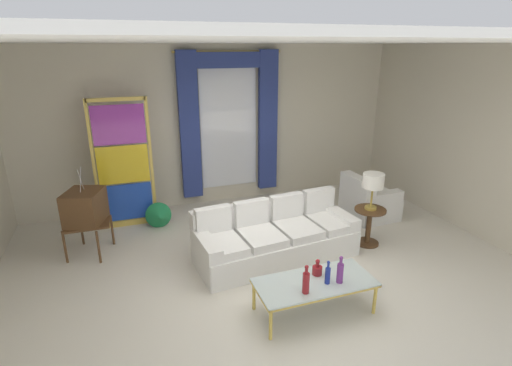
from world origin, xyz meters
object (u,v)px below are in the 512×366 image
object	(u,v)px
bottle_amber_squat	(317,269)
peacock_figurine	(159,217)
couch_white_long	(274,237)
armchair_white	(367,202)
stained_glass_divider	(124,167)
table_lamp_brass	(373,182)
bottle_crystal_tall	(306,282)
coffee_table	(315,284)
round_side_table	(369,223)
bottle_blue_decanter	(340,272)
vintage_tv	(85,209)
bottle_ruby_flask	(328,274)

from	to	relation	value
bottle_amber_squat	peacock_figurine	xyz separation A→B (m)	(-1.54, 2.75, -0.26)
couch_white_long	armchair_white	bearing A→B (deg)	18.80
stained_glass_divider	peacock_figurine	bearing A→B (deg)	-33.58
table_lamp_brass	couch_white_long	bearing A→B (deg)	173.96
couch_white_long	bottle_crystal_tall	xyz separation A→B (m)	(-0.25, -1.54, 0.24)
coffee_table	round_side_table	world-z (taller)	round_side_table
couch_white_long	round_side_table	size ratio (longest dim) A/B	4.05
coffee_table	round_side_table	distance (m)	1.99
couch_white_long	stained_glass_divider	xyz separation A→B (m)	(-1.98, 1.81, 0.75)
bottle_blue_decanter	peacock_figurine	distance (m)	3.45
bottle_blue_decanter	coffee_table	bearing A→B (deg)	156.32
coffee_table	vintage_tv	distance (m)	3.47
stained_glass_divider	table_lamp_brass	distance (m)	4.02
bottle_crystal_tall	bottle_blue_decanter	bearing A→B (deg)	6.57
peacock_figurine	round_side_table	world-z (taller)	round_side_table
table_lamp_brass	bottle_ruby_flask	bearing A→B (deg)	-138.44
stained_glass_divider	bottle_ruby_flask	bearing A→B (deg)	-58.01
couch_white_long	bottle_blue_decanter	distance (m)	1.52
bottle_ruby_flask	table_lamp_brass	xyz separation A→B (m)	(1.47, 1.30, 0.50)
bottle_crystal_tall	bottle_amber_squat	bearing A→B (deg)	44.34
couch_white_long	bottle_blue_decanter	xyz separation A→B (m)	(0.20, -1.49, 0.24)
coffee_table	armchair_white	world-z (taller)	armchair_white
stained_glass_divider	round_side_table	distance (m)	4.08
armchair_white	bottle_blue_decanter	bearing A→B (deg)	-130.82
bottle_ruby_flask	peacock_figurine	bearing A→B (deg)	117.95
bottle_ruby_flask	armchair_white	xyz separation A→B (m)	(2.05, 2.18, -0.24)
bottle_crystal_tall	peacock_figurine	xyz separation A→B (m)	(-1.25, 3.03, -0.33)
vintage_tv	round_side_table	distance (m)	4.27
vintage_tv	bottle_crystal_tall	bearing A→B (deg)	-47.26
couch_white_long	bottle_crystal_tall	world-z (taller)	couch_white_long
bottle_crystal_tall	bottle_ruby_flask	bearing A→B (deg)	14.63
bottle_ruby_flask	table_lamp_brass	distance (m)	2.02
bottle_ruby_flask	table_lamp_brass	size ratio (longest dim) A/B	0.51
stained_glass_divider	table_lamp_brass	bearing A→B (deg)	-29.30
bottle_amber_squat	vintage_tv	xyz separation A→B (m)	(-2.62, 2.23, 0.25)
table_lamp_brass	bottle_blue_decanter	bearing A→B (deg)	-134.91
vintage_tv	peacock_figurine	world-z (taller)	vintage_tv
coffee_table	stained_glass_divider	bearing A→B (deg)	121.18
bottle_ruby_flask	bottle_crystal_tall	bearing A→B (deg)	-165.37
bottle_crystal_tall	peacock_figurine	distance (m)	3.30
vintage_tv	peacock_figurine	xyz separation A→B (m)	(1.07, 0.52, -0.51)
bottle_blue_decanter	armchair_white	world-z (taller)	armchair_white
bottle_ruby_flask	round_side_table	distance (m)	1.97
couch_white_long	vintage_tv	bearing A→B (deg)	159.30
vintage_tv	armchair_white	size ratio (longest dim) A/B	1.57
bottle_amber_squat	coffee_table	bearing A→B (deg)	-127.09
coffee_table	bottle_crystal_tall	xyz separation A→B (m)	(-0.20, -0.16, 0.17)
bottle_blue_decanter	bottle_amber_squat	distance (m)	0.29
bottle_blue_decanter	bottle_ruby_flask	distance (m)	0.15
armchair_white	stained_glass_divider	size ratio (longest dim) A/B	0.39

